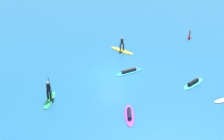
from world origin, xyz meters
TOP-DOWN VIEW (x-y plane):
  - ground_plane at (0.00, 0.00)m, footprint 120.00×120.00m
  - surfer_on_yellow_board at (-1.12, 5.65)m, footprint 3.26×1.66m
  - surfer_on_blue_board at (1.40, 1.09)m, footprint 2.49×2.83m
  - surfer_on_teal_board at (7.60, 1.15)m, footprint 1.87×2.91m
  - surfer_on_green_board at (-3.07, -6.19)m, footprint 1.38×2.73m
  - surfer_on_purple_board at (3.78, -5.62)m, footprint 1.75×2.91m
  - marker_buoy at (5.36, 12.45)m, footprint 0.39×0.39m

SIDE VIEW (x-z plane):
  - ground_plane at x=0.00m, z-range 0.00..0.00m
  - surfer_on_blue_board at x=1.40m, z-range -0.06..0.31m
  - surfer_on_purple_board at x=3.78m, z-range -0.06..0.31m
  - surfer_on_teal_board at x=7.60m, z-range -0.06..0.33m
  - marker_buoy at x=5.36m, z-range -0.36..0.83m
  - surfer_on_yellow_board at x=-1.12m, z-range -0.47..1.19m
  - surfer_on_green_board at x=-3.07m, z-range -0.68..1.64m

